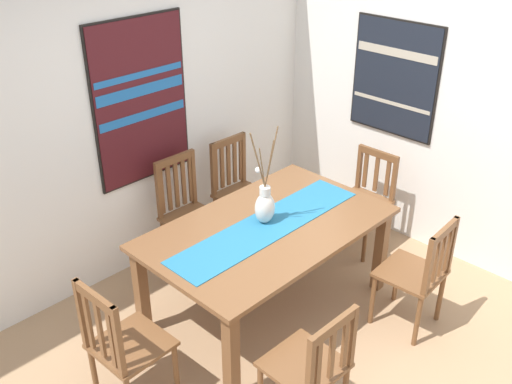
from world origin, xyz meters
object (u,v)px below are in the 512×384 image
centerpiece_vase (265,205)px  chair_4 (238,188)px  chair_2 (365,198)px  chair_1 (311,366)px  painting_on_side_wall (395,78)px  chair_0 (418,272)px  chair_5 (187,211)px  chair_3 (123,345)px  dining_table (268,237)px  painting_on_back_wall (141,101)px

centerpiece_vase → chair_4: centerpiece_vase is taller
centerpiece_vase → chair_4: size_ratio=0.80×
centerpiece_vase → chair_2: bearing=-1.9°
chair_1 → centerpiece_vase: bearing=57.1°
chair_2 → painting_on_side_wall: bearing=11.0°
chair_0 → chair_5: chair_5 is taller
chair_0 → chair_3: (-1.89, 0.88, 0.01)m
chair_0 → chair_5: size_ratio=0.94×
dining_table → painting_on_side_wall: (1.65, 0.09, 0.80)m
chair_5 → painting_on_side_wall: size_ratio=0.98×
painting_on_back_wall → centerpiece_vase: bearing=-81.1°
chair_2 → chair_3: chair_3 is taller
chair_2 → chair_4: (-0.69, 0.89, 0.03)m
dining_table → chair_4: 1.08m
chair_1 → chair_5: bearing=71.8°
chair_0 → chair_2: (0.65, 0.91, -0.01)m
chair_1 → chair_4: chair_4 is taller
chair_5 → centerpiece_vase: bearing=-88.3°
chair_3 → painting_on_side_wall: bearing=2.0°
painting_on_side_wall → painting_on_back_wall: bearing=148.2°
chair_1 → chair_2: (1.87, 0.93, -0.00)m
chair_2 → painting_on_back_wall: painting_on_back_wall is taller
chair_1 → chair_4: size_ratio=0.94×
painting_on_back_wall → chair_1: bearing=-101.9°
dining_table → painting_on_back_wall: 1.44m
chair_1 → painting_on_side_wall: 2.66m
chair_0 → chair_4: 1.80m
chair_0 → painting_on_side_wall: painting_on_side_wall is taller
chair_4 → painting_on_back_wall: 1.22m
centerpiece_vase → chair_5: size_ratio=0.78×
centerpiece_vase → chair_0: centerpiece_vase is taller
chair_1 → chair_3: size_ratio=0.93×
dining_table → chair_1: bearing=-123.4°
centerpiece_vase → painting_on_back_wall: (-0.18, 1.15, 0.53)m
chair_2 → chair_4: chair_4 is taller
chair_1 → painting_on_back_wall: size_ratio=0.68×
chair_1 → chair_3: chair_3 is taller
centerpiece_vase → painting_on_side_wall: 1.72m
chair_4 → chair_0: bearing=-88.8°
chair_5 → painting_on_back_wall: painting_on_back_wall is taller
centerpiece_vase → chair_1: bearing=-122.9°
dining_table → centerpiece_vase: size_ratio=2.38×
painting_on_side_wall → chair_3: bearing=-178.0°
chair_4 → chair_5: size_ratio=0.98×
dining_table → chair_3: bearing=-179.3°
chair_4 → chair_2: bearing=-52.1°
chair_0 → chair_3: size_ratio=0.95×
chair_0 → chair_1: 1.22m
dining_table → painting_on_side_wall: size_ratio=1.82×
chair_0 → chair_4: size_ratio=0.96×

